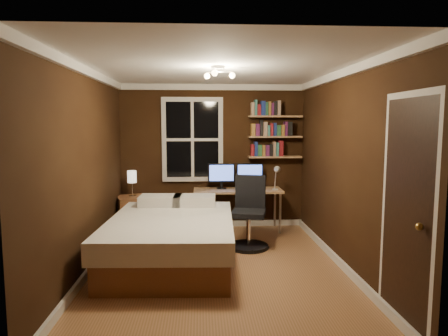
{
  "coord_description": "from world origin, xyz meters",
  "views": [
    {
      "loc": [
        -0.21,
        -4.89,
        1.83
      ],
      "look_at": [
        0.1,
        0.45,
        1.23
      ],
      "focal_mm": 32.0,
      "sensor_mm": 36.0,
      "label": 1
    }
  ],
  "objects": [
    {
      "name": "desk_lamp",
      "position": [
        1.05,
        1.62,
        0.93
      ],
      "size": [
        0.14,
        0.32,
        0.44
      ],
      "primitive_type": null,
      "color": "silver",
      "rests_on": "desk"
    },
    {
      "name": "ceiling_fixture",
      "position": [
        0.0,
        -0.1,
        2.4
      ],
      "size": [
        0.44,
        0.44,
        0.18
      ],
      "primitive_type": null,
      "color": "beige",
      "rests_on": "ceiling"
    },
    {
      "name": "bed",
      "position": [
        -0.6,
        0.26,
        0.32
      ],
      "size": [
        1.69,
        2.28,
        0.75
      ],
      "rotation": [
        0.0,
        0.0,
        -0.05
      ],
      "color": "brown",
      "rests_on": "ground"
    },
    {
      "name": "monitor_left",
      "position": [
        0.14,
        1.87,
        0.93
      ],
      "size": [
        0.46,
        0.12,
        0.44
      ],
      "primitive_type": null,
      "color": "black",
      "rests_on": "desk"
    },
    {
      "name": "bedside_lamp",
      "position": [
        -1.36,
        1.78,
        0.83
      ],
      "size": [
        0.15,
        0.15,
        0.43
      ],
      "primitive_type": null,
      "color": "beige",
      "rests_on": "nightstand"
    },
    {
      "name": "wall_back",
      "position": [
        0.0,
        2.1,
        1.25
      ],
      "size": [
        3.2,
        0.04,
        2.5
      ],
      "primitive_type": "cube",
      "color": "black",
      "rests_on": "ground"
    },
    {
      "name": "books_row_lower",
      "position": [
        1.08,
        1.98,
        1.38
      ],
      "size": [
        0.54,
        0.16,
        0.23
      ],
      "primitive_type": null,
      "color": "maroon",
      "rests_on": "bookshelf_lower"
    },
    {
      "name": "radiator",
      "position": [
        -0.28,
        2.0,
        0.27
      ],
      "size": [
        0.36,
        0.13,
        0.54
      ],
      "primitive_type": "cube",
      "color": "silver",
      "rests_on": "ground"
    },
    {
      "name": "ceiling",
      "position": [
        0.0,
        0.0,
        2.5
      ],
      "size": [
        3.2,
        4.2,
        0.02
      ],
      "primitive_type": "cube",
      "color": "white",
      "rests_on": "wall_back"
    },
    {
      "name": "books_row_middle",
      "position": [
        1.08,
        1.98,
        1.73
      ],
      "size": [
        0.66,
        0.16,
        0.23
      ],
      "primitive_type": null,
      "color": "navy",
      "rests_on": "bookshelf_middle"
    },
    {
      "name": "office_chair",
      "position": [
        0.5,
        0.85,
        0.41
      ],
      "size": [
        0.58,
        0.58,
        1.06
      ],
      "rotation": [
        0.0,
        0.0,
        -0.23
      ],
      "color": "black",
      "rests_on": "ground"
    },
    {
      "name": "floor",
      "position": [
        0.0,
        0.0,
        0.0
      ],
      "size": [
        4.2,
        4.2,
        0.0
      ],
      "primitive_type": "plane",
      "color": "brown",
      "rests_on": "ground"
    },
    {
      "name": "window",
      "position": [
        -0.35,
        2.06,
        1.55
      ],
      "size": [
        1.06,
        0.06,
        1.46
      ],
      "primitive_type": "cube",
      "color": "silver",
      "rests_on": "wall_back"
    },
    {
      "name": "desk",
      "position": [
        0.42,
        1.8,
        0.65
      ],
      "size": [
        1.5,
        0.56,
        0.71
      ],
      "color": "#A3764F",
      "rests_on": "ground"
    },
    {
      "name": "books_row_upper",
      "position": [
        1.08,
        1.98,
        2.08
      ],
      "size": [
        0.54,
        0.16,
        0.23
      ],
      "primitive_type": null,
      "color": "#2A633D",
      "rests_on": "bookshelf_upper"
    },
    {
      "name": "bookshelf_lower",
      "position": [
        1.08,
        1.98,
        1.25
      ],
      "size": [
        0.92,
        0.22,
        0.03
      ],
      "primitive_type": "cube",
      "color": "#A3764F",
      "rests_on": "wall_back"
    },
    {
      "name": "monitor_right",
      "position": [
        0.63,
        1.87,
        0.93
      ],
      "size": [
        0.46,
        0.12,
        0.44
      ],
      "primitive_type": null,
      "color": "black",
      "rests_on": "desk"
    },
    {
      "name": "wall_right",
      "position": [
        1.6,
        0.0,
        1.25
      ],
      "size": [
        0.04,
        4.2,
        2.5
      ],
      "primitive_type": "cube",
      "color": "black",
      "rests_on": "ground"
    },
    {
      "name": "bookshelf_middle",
      "position": [
        1.08,
        1.98,
        1.6
      ],
      "size": [
        0.92,
        0.22,
        0.03
      ],
      "primitive_type": "cube",
      "color": "#A3764F",
      "rests_on": "wall_back"
    },
    {
      "name": "bookshelf_upper",
      "position": [
        1.08,
        1.98,
        1.95
      ],
      "size": [
        0.92,
        0.22,
        0.03
      ],
      "primitive_type": "cube",
      "color": "#A3764F",
      "rests_on": "wall_back"
    },
    {
      "name": "door_knob",
      "position": [
        1.55,
        -1.85,
        1.0
      ],
      "size": [
        0.06,
        0.06,
        0.06
      ],
      "primitive_type": "sphere",
      "color": "#B98E3E",
      "rests_on": "door"
    },
    {
      "name": "nightstand",
      "position": [
        -1.36,
        1.78,
        0.31
      ],
      "size": [
        0.63,
        0.63,
        0.61
      ],
      "primitive_type": "cube",
      "rotation": [
        0.0,
        0.0,
        0.35
      ],
      "color": "brown",
      "rests_on": "ground"
    },
    {
      "name": "wall_left",
      "position": [
        -1.6,
        0.0,
        1.25
      ],
      "size": [
        0.04,
        4.2,
        2.5
      ],
      "primitive_type": "cube",
      "color": "black",
      "rests_on": "ground"
    },
    {
      "name": "door",
      "position": [
        1.59,
        -1.55,
        1.02
      ],
      "size": [
        0.03,
        0.82,
        2.05
      ],
      "primitive_type": null,
      "color": "black",
      "rests_on": "ground"
    }
  ]
}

